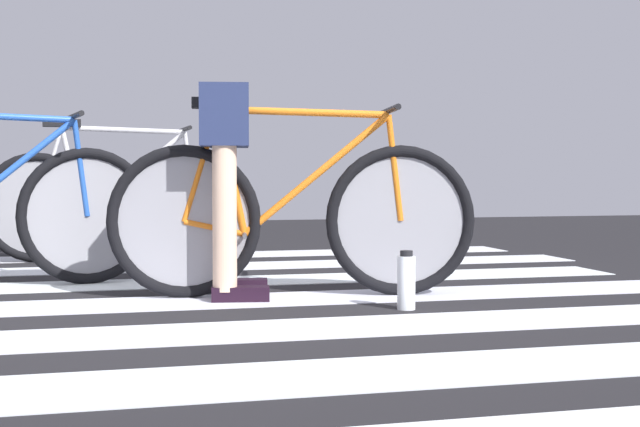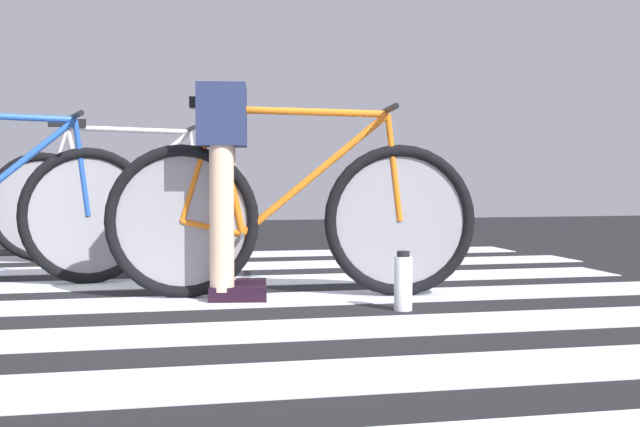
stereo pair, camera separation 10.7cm
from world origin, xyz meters
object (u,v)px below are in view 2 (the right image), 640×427
at_px(cyclist_1_of_3, 224,161).
at_px(bicycle_1_of_3, 291,215).
at_px(bicycle_3_of_3, 122,202).
at_px(water_bottle, 403,282).

bearing_deg(cyclist_1_of_3, bicycle_1_of_3, 0.00).
xyz_separation_m(cyclist_1_of_3, bicycle_3_of_3, (-0.45, 1.94, -0.25)).
bearing_deg(water_bottle, bicycle_3_of_3, 114.72).
height_order(cyclist_1_of_3, water_bottle, cyclist_1_of_3).
height_order(bicycle_1_of_3, cyclist_1_of_3, cyclist_1_of_3).
height_order(cyclist_1_of_3, bicycle_3_of_3, cyclist_1_of_3).
bearing_deg(bicycle_3_of_3, bicycle_1_of_3, -71.12).
distance_m(bicycle_1_of_3, water_bottle, 0.68).
bearing_deg(bicycle_1_of_3, cyclist_1_of_3, -180.00).
xyz_separation_m(bicycle_1_of_3, bicycle_3_of_3, (-0.76, 1.99, 0.00)).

